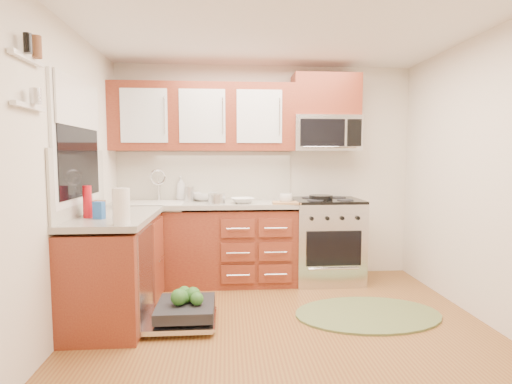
{
  "coord_description": "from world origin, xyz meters",
  "views": [
    {
      "loc": [
        -0.47,
        -3.03,
        1.43
      ],
      "look_at": [
        -0.18,
        0.85,
        1.09
      ],
      "focal_mm": 28.0,
      "sensor_mm": 36.0,
      "label": 1
    }
  ],
  "objects": [
    {
      "name": "floor",
      "position": [
        0.0,
        0.0,
        0.0
      ],
      "size": [
        3.5,
        3.5,
        0.0
      ],
      "primitive_type": "plane",
      "color": "brown",
      "rests_on": "ground"
    },
    {
      "name": "ceiling",
      "position": [
        0.0,
        0.0,
        2.5
      ],
      "size": [
        3.5,
        3.5,
        0.0
      ],
      "primitive_type": "plane",
      "rotation": [
        3.14,
        0.0,
        0.0
      ],
      "color": "white",
      "rests_on": "ground"
    },
    {
      "name": "wall_back",
      "position": [
        0.0,
        1.75,
        1.25
      ],
      "size": [
        3.5,
        0.04,
        2.5
      ],
      "primitive_type": "cube",
      "color": "silver",
      "rests_on": "ground"
    },
    {
      "name": "wall_front",
      "position": [
        0.0,
        -1.75,
        1.25
      ],
      "size": [
        3.5,
        0.04,
        2.5
      ],
      "primitive_type": "cube",
      "color": "silver",
      "rests_on": "ground"
    },
    {
      "name": "wall_left",
      "position": [
        -1.75,
        0.0,
        1.25
      ],
      "size": [
        0.04,
        3.5,
        2.5
      ],
      "primitive_type": "cube",
      "color": "silver",
      "rests_on": "ground"
    },
    {
      "name": "wall_right",
      "position": [
        1.75,
        0.0,
        1.25
      ],
      "size": [
        0.04,
        3.5,
        2.5
      ],
      "primitive_type": "cube",
      "color": "silver",
      "rests_on": "ground"
    },
    {
      "name": "base_cabinet_back",
      "position": [
        -0.73,
        1.45,
        0.42
      ],
      "size": [
        2.05,
        0.6,
        0.85
      ],
      "primitive_type": "cube",
      "color": "maroon",
      "rests_on": "ground"
    },
    {
      "name": "base_cabinet_left",
      "position": [
        -1.45,
        0.52,
        0.42
      ],
      "size": [
        0.6,
        1.25,
        0.85
      ],
      "primitive_type": "cube",
      "color": "maroon",
      "rests_on": "ground"
    },
    {
      "name": "countertop_back",
      "position": [
        -0.72,
        1.44,
        0.9
      ],
      "size": [
        2.07,
        0.64,
        0.05
      ],
      "primitive_type": "cube",
      "color": "#A3A095",
      "rests_on": "base_cabinet_back"
    },
    {
      "name": "countertop_left",
      "position": [
        -1.44,
        0.53,
        0.9
      ],
      "size": [
        0.64,
        1.27,
        0.05
      ],
      "primitive_type": "cube",
      "color": "#A3A095",
      "rests_on": "base_cabinet_left"
    },
    {
      "name": "backsplash_back",
      "position": [
        -0.73,
        1.74,
        1.21
      ],
      "size": [
        2.05,
        0.02,
        0.57
      ],
      "primitive_type": "cube",
      "color": "beige",
      "rests_on": "ground"
    },
    {
      "name": "backsplash_left",
      "position": [
        -1.74,
        0.52,
        1.21
      ],
      "size": [
        0.02,
        1.25,
        0.57
      ],
      "primitive_type": "cube",
      "color": "beige",
      "rests_on": "ground"
    },
    {
      "name": "upper_cabinets",
      "position": [
        -0.73,
        1.57,
        1.88
      ],
      "size": [
        2.05,
        0.35,
        0.75
      ],
      "primitive_type": null,
      "color": "maroon",
      "rests_on": "ground"
    },
    {
      "name": "cabinet_over_mw",
      "position": [
        0.68,
        1.57,
        2.13
      ],
      "size": [
        0.76,
        0.35,
        0.47
      ],
      "primitive_type": "cube",
      "color": "maroon",
      "rests_on": "ground"
    },
    {
      "name": "range",
      "position": [
        0.68,
        1.43,
        0.47
      ],
      "size": [
        0.76,
        0.64,
        0.95
      ],
      "primitive_type": null,
      "color": "silver",
      "rests_on": "ground"
    },
    {
      "name": "microwave",
      "position": [
        0.68,
        1.55,
        1.7
      ],
      "size": [
        0.76,
        0.38,
        0.4
      ],
      "primitive_type": null,
      "color": "silver",
      "rests_on": "ground"
    },
    {
      "name": "sink",
      "position": [
        -1.25,
        1.42,
        0.8
      ],
      "size": [
        0.62,
        0.5,
        0.26
      ],
      "primitive_type": null,
      "color": "white",
      "rests_on": "ground"
    },
    {
      "name": "dishwasher",
      "position": [
        -0.86,
        0.3,
        0.1
      ],
      "size": [
        0.7,
        0.6,
        0.2
      ],
      "primitive_type": null,
      "color": "silver",
      "rests_on": "ground"
    },
    {
      "name": "window",
      "position": [
        -1.74,
        0.5,
        1.55
      ],
      "size": [
        0.03,
        1.05,
        1.05
      ],
      "primitive_type": null,
      "color": "white",
      "rests_on": "ground"
    },
    {
      "name": "window_blind",
      "position": [
        -1.71,
        0.5,
        1.88
      ],
      "size": [
        0.02,
        0.96,
        0.4
      ],
      "primitive_type": "cube",
      "color": "white",
      "rests_on": "ground"
    },
    {
      "name": "shelf_upper",
      "position": [
        -1.72,
        -0.35,
        2.05
      ],
      "size": [
        0.04,
        0.4,
        0.03
      ],
      "primitive_type": "cube",
      "color": "white",
      "rests_on": "ground"
    },
    {
      "name": "shelf_lower",
      "position": [
        -1.72,
        -0.35,
        1.75
      ],
      "size": [
        0.04,
        0.4,
        0.03
      ],
      "primitive_type": "cube",
      "color": "white",
      "rests_on": "ground"
    },
    {
      "name": "rug",
      "position": [
        0.8,
        0.38,
        0.01
      ],
      "size": [
        1.39,
        0.97,
        0.02
      ],
      "primitive_type": null,
      "rotation": [
        0.0,
        0.0,
        0.08
      ],
      "color": "olive",
      "rests_on": "ground"
    },
    {
      "name": "skillet",
      "position": [
        0.6,
        1.38,
        0.97
      ],
      "size": [
        0.35,
        0.35,
        0.05
      ],
      "primitive_type": "cylinder",
      "rotation": [
        0.0,
        0.0,
        0.44
      ],
      "color": "black",
      "rests_on": "range"
    },
    {
      "name": "stock_pot",
      "position": [
        -0.57,
        1.26,
        0.98
      ],
      "size": [
        0.24,
        0.24,
        0.11
      ],
      "primitive_type": "cylinder",
      "rotation": [
        0.0,
        0.0,
        -0.4
      ],
      "color": "silver",
      "rests_on": "countertop_back"
    },
    {
      "name": "cutting_board",
      "position": [
        0.18,
        1.22,
        0.94
      ],
      "size": [
        0.32,
        0.22,
        0.02
      ],
      "primitive_type": "cube",
      "rotation": [
        0.0,
        0.0,
        -0.09
      ],
      "color": "#A2854A",
      "rests_on": "countertop_back"
    },
    {
      "name": "canister",
      "position": [
        -0.89,
        1.5,
        1.01
      ],
      "size": [
        0.12,
        0.12,
        0.17
      ],
      "primitive_type": "cylinder",
      "rotation": [
        0.0,
        0.0,
        0.11
      ],
      "color": "silver",
      "rests_on": "countertop_back"
    },
    {
      "name": "paper_towel_roll",
      "position": [
        -1.25,
        -0.02,
        1.06
      ],
      "size": [
        0.16,
        0.16,
        0.27
      ],
      "primitive_type": "cylinder",
      "rotation": [
        0.0,
        0.0,
        0.32
      ],
      "color": "white",
      "rests_on": "countertop_left"
    },
    {
      "name": "mustard_bottle",
      "position": [
        -1.31,
        0.25,
        1.03
      ],
      "size": [
        0.08,
        0.08,
        0.22
      ],
      "primitive_type": "cylinder",
      "rotation": [
        0.0,
        0.0,
        -0.1
      ],
      "color": "gold",
      "rests_on": "countertop_left"
    },
    {
      "name": "red_bottle",
      "position": [
        -1.62,
        0.35,
        1.06
      ],
      "size": [
        0.09,
        0.09,
        0.27
      ],
      "primitive_type": "cylinder",
      "rotation": [
        0.0,
        0.0,
        -0.25
      ],
      "color": "red",
      "rests_on": "countertop_left"
    },
    {
      "name": "wooden_box",
      "position": [
        -1.58,
        0.43,
        0.99
      ],
      "size": [
        0.15,
        0.12,
        0.13
      ],
      "primitive_type": "cube",
      "rotation": [
        0.0,
        0.0,
        -0.17
      ],
      "color": "brown",
      "rests_on": "countertop_left"
    },
    {
      "name": "blue_carton",
      "position": [
        -1.51,
        0.28,
        1.0
      ],
      "size": [
        0.1,
        0.08,
        0.14
      ],
      "primitive_type": "cube",
      "rotation": [
        0.0,
        0.0,
        -0.36
      ],
      "color": "blue",
      "rests_on": "countertop_left"
    },
    {
      "name": "bowl_a",
      "position": [
        -0.29,
        1.29,
        0.96
      ],
      "size": [
        0.29,
        0.29,
        0.06
      ],
      "primitive_type": "imported",
      "rotation": [
        0.0,
        0.0,
        0.17
      ],
      "color": "#999999",
      "rests_on": "countertop_back"
    },
    {
      "name": "bowl_b",
      "position": [
        -0.73,
        1.59,
        0.97
      ],
      "size": [
        0.35,
        0.35,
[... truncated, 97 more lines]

